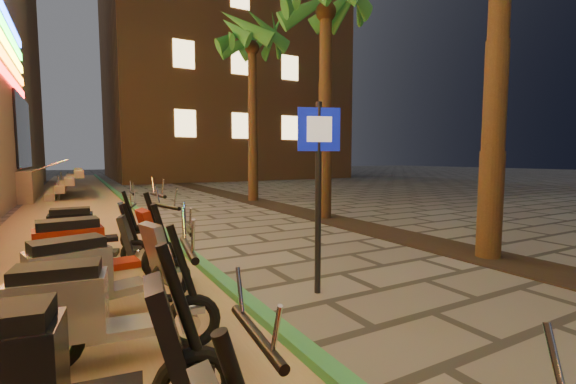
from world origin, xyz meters
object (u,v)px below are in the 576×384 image
scooter_5 (43,375)px  scooter_9 (87,242)px  scooter_10 (87,229)px  scooter_7 (97,273)px  scooter_8 (94,250)px  pedestrian_sign (318,171)px  scooter_6 (94,308)px

scooter_5 → scooter_9: 4.08m
scooter_9 → scooter_10: 0.97m
scooter_5 → scooter_7: 1.99m
scooter_7 → scooter_8: bearing=74.2°
pedestrian_sign → scooter_10: pedestrian_sign is taller
scooter_5 → scooter_8: scooter_8 is taller
scooter_7 → scooter_9: 2.11m
scooter_7 → scooter_10: (-0.01, 3.08, -0.03)m
scooter_5 → scooter_7: (0.36, 1.95, -0.00)m
pedestrian_sign → scooter_5: (-2.86, -1.58, -1.03)m
scooter_7 → scooter_8: 1.04m
scooter_6 → scooter_7: bearing=93.8°
scooter_5 → scooter_7: bearing=87.3°
scooter_10 → scooter_8: bearing=-88.0°
pedestrian_sign → scooter_8: bearing=171.3°
pedestrian_sign → scooter_5: 3.42m
scooter_6 → scooter_7: size_ratio=0.96×
scooter_6 → scooter_7: 0.95m
scooter_6 → scooter_9: (0.02, 3.06, -0.05)m
scooter_5 → scooter_10: size_ratio=1.08×
scooter_5 → scooter_9: bearing=93.3°
scooter_5 → scooter_6: size_ratio=1.05×
pedestrian_sign → scooter_9: pedestrian_sign is taller
scooter_6 → scooter_7: scooter_7 is taller
scooter_6 → scooter_7: (0.06, 0.95, 0.02)m
scooter_6 → scooter_5: bearing=-98.8°
scooter_9 → scooter_10: (0.04, 0.97, 0.04)m
scooter_8 → scooter_9: scooter_8 is taller
scooter_6 → scooter_10: (0.06, 4.03, -0.01)m
scooter_7 → scooter_9: scooter_7 is taller
pedestrian_sign → scooter_10: size_ratio=1.50×
pedestrian_sign → scooter_6: (-2.56, -0.57, -1.06)m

